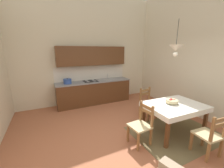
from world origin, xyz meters
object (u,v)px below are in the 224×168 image
dining_chair_camera_side (209,135)px  pendant_lamp (176,48)px  dining_chair_kitchen_side (148,104)px  fruit_bowl (172,101)px  dining_table (174,109)px  kitchen_cabinetry (94,82)px  dining_chair_tv_side (141,125)px

dining_chair_camera_side → pendant_lamp: pendant_lamp is taller
dining_chair_kitchen_side → pendant_lamp: size_ratio=1.16×
dining_chair_camera_side → fruit_bowl: 1.06m
dining_table → fruit_bowl: size_ratio=4.82×
kitchen_cabinetry → fruit_bowl: (1.14, -2.77, -0.04)m
dining_chair_kitchen_side → dining_chair_camera_side: bearing=-89.7°
kitchen_cabinetry → dining_chair_camera_side: (1.11, -3.76, -0.41)m
kitchen_cabinetry → pendant_lamp: size_ratio=3.58×
kitchen_cabinetry → dining_chair_tv_side: kitchen_cabinetry is taller
fruit_bowl → dining_table: bearing=-73.5°
kitchen_cabinetry → dining_chair_camera_side: 3.94m
dining_table → dining_chair_camera_side: dining_chair_camera_side is taller
dining_chair_tv_side → dining_chair_kitchen_side: size_ratio=1.00×
fruit_bowl → dining_chair_kitchen_side: bearing=92.9°
kitchen_cabinetry → dining_chair_kitchen_side: bearing=-60.4°
dining_chair_kitchen_side → dining_chair_tv_side: bearing=-135.6°
dining_chair_tv_side → dining_table: bearing=0.9°
kitchen_cabinetry → dining_table: bearing=-67.8°
dining_chair_tv_side → pendant_lamp: size_ratio=1.16×
dining_table → pendant_lamp: pendant_lamp is taller
pendant_lamp → dining_table: bearing=-20.6°
kitchen_cabinetry → fruit_bowl: size_ratio=9.60×
kitchen_cabinetry → dining_table: 3.09m
dining_chair_tv_side → dining_chair_kitchen_side: 1.34m
dining_chair_tv_side → fruit_bowl: 1.07m
dining_table → fruit_bowl: (-0.02, 0.08, 0.18)m
fruit_bowl → dining_chair_camera_side: bearing=-91.9°
dining_chair_camera_side → dining_chair_kitchen_side: same height
pendant_lamp → dining_chair_camera_side: bearing=-86.5°
dining_table → dining_chair_kitchen_side: size_ratio=1.56×
dining_chair_camera_side → fruit_bowl: dining_chair_camera_side is taller
dining_table → dining_chair_camera_side: (-0.06, -0.91, -0.19)m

